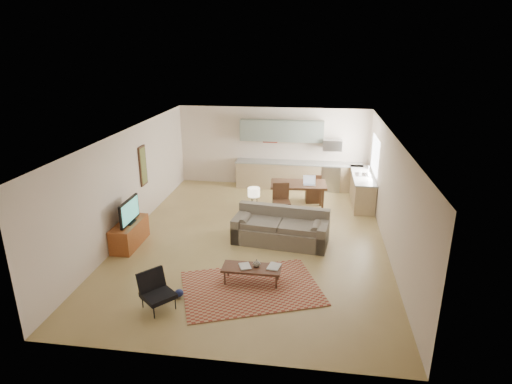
# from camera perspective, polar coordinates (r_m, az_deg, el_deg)

# --- Properties ---
(room) EXTENTS (9.00, 9.00, 9.00)m
(room) POSITION_cam_1_polar(r_m,az_deg,el_deg) (10.50, -0.23, 0.50)
(room) COLOR #9F854E
(room) RESTS_ON ground
(kitchen_counter_back) EXTENTS (4.26, 0.64, 0.92)m
(kitchen_counter_back) POSITION_cam_1_polar(r_m,az_deg,el_deg) (14.67, 5.61, 2.23)
(kitchen_counter_back) COLOR #A08861
(kitchen_counter_back) RESTS_ON ground
(kitchen_counter_right) EXTENTS (0.64, 2.26, 0.92)m
(kitchen_counter_right) POSITION_cam_1_polar(r_m,az_deg,el_deg) (13.61, 13.93, 0.39)
(kitchen_counter_right) COLOR #A08861
(kitchen_counter_right) RESTS_ON ground
(kitchen_range) EXTENTS (0.62, 0.62, 0.90)m
(kitchen_range) POSITION_cam_1_polar(r_m,az_deg,el_deg) (14.67, 9.91, 2.00)
(kitchen_range) COLOR #A5A8AD
(kitchen_range) RESTS_ON ground
(kitchen_microwave) EXTENTS (0.62, 0.40, 0.35)m
(kitchen_microwave) POSITION_cam_1_polar(r_m,az_deg,el_deg) (14.41, 10.15, 6.20)
(kitchen_microwave) COLOR #A5A8AD
(kitchen_microwave) RESTS_ON room
(upper_cabinets) EXTENTS (2.80, 0.34, 0.70)m
(upper_cabinets) POSITION_cam_1_polar(r_m,az_deg,el_deg) (14.49, 3.44, 8.15)
(upper_cabinets) COLOR slate
(upper_cabinets) RESTS_ON room
(window_right) EXTENTS (0.02, 1.40, 1.05)m
(window_right) POSITION_cam_1_polar(r_m,az_deg,el_deg) (13.35, 15.59, 4.76)
(window_right) COLOR white
(window_right) RESTS_ON room
(wall_art_left) EXTENTS (0.06, 0.42, 1.10)m
(wall_art_left) POSITION_cam_1_polar(r_m,az_deg,el_deg) (12.13, -14.81, 3.41)
(wall_art_left) COLOR olive
(wall_art_left) RESTS_ON room
(triptych) EXTENTS (1.70, 0.04, 0.50)m
(triptych) POSITION_cam_1_polar(r_m,az_deg,el_deg) (14.70, 1.90, 7.54)
(triptych) COLOR beige
(triptych) RESTS_ON room
(rug) EXTENTS (3.20, 2.72, 0.02)m
(rug) POSITION_cam_1_polar(r_m,az_deg,el_deg) (8.92, -0.66, -12.67)
(rug) COLOR maroon
(rug) RESTS_ON floor
(sofa) EXTENTS (2.54, 1.35, 0.84)m
(sofa) POSITION_cam_1_polar(r_m,az_deg,el_deg) (10.64, 3.30, -4.66)
(sofa) COLOR #685F52
(sofa) RESTS_ON floor
(coffee_table) EXTENTS (1.22, 0.49, 0.37)m
(coffee_table) POSITION_cam_1_polar(r_m,az_deg,el_deg) (9.02, -0.59, -10.99)
(coffee_table) COLOR #46281B
(coffee_table) RESTS_ON floor
(book_a) EXTENTS (0.42, 0.44, 0.03)m
(book_a) POSITION_cam_1_polar(r_m,az_deg,el_deg) (8.92, -2.20, -9.95)
(book_a) COLOR maroon
(book_a) RESTS_ON coffee_table
(book_b) EXTENTS (0.37, 0.42, 0.03)m
(book_b) POSITION_cam_1_polar(r_m,az_deg,el_deg) (8.97, 1.67, -9.78)
(book_b) COLOR navy
(book_b) RESTS_ON coffee_table
(vase) EXTENTS (0.22, 0.22, 0.16)m
(vase) POSITION_cam_1_polar(r_m,az_deg,el_deg) (8.92, 0.08, -9.43)
(vase) COLOR black
(vase) RESTS_ON coffee_table
(armchair) EXTENTS (0.87, 0.87, 0.71)m
(armchair) POSITION_cam_1_polar(r_m,az_deg,el_deg) (8.35, -12.93, -12.87)
(armchair) COLOR black
(armchair) RESTS_ON floor
(tv_credenza) EXTENTS (0.50, 1.30, 0.60)m
(tv_credenza) POSITION_cam_1_polar(r_m,az_deg,el_deg) (10.99, -16.50, -5.37)
(tv_credenza) COLOR brown
(tv_credenza) RESTS_ON floor
(tv) EXTENTS (0.10, 1.00, 0.60)m
(tv) POSITION_cam_1_polar(r_m,az_deg,el_deg) (10.74, -16.56, -2.48)
(tv) COLOR black
(tv) RESTS_ON tv_credenza
(console_table) EXTENTS (0.61, 0.46, 0.65)m
(console_table) POSITION_cam_1_polar(r_m,az_deg,el_deg) (11.42, -0.28, -3.41)
(console_table) COLOR #3E2517
(console_table) RESTS_ON floor
(table_lamp) EXTENTS (0.38, 0.38, 0.52)m
(table_lamp) POSITION_cam_1_polar(r_m,az_deg,el_deg) (11.21, -0.29, -0.64)
(table_lamp) COLOR beige
(table_lamp) RESTS_ON console_table
(dining_table) EXTENTS (1.69, 1.05, 0.82)m
(dining_table) POSITION_cam_1_polar(r_m,az_deg,el_deg) (12.78, 5.62, -0.58)
(dining_table) COLOR #3E2517
(dining_table) RESTS_ON floor
(dining_chair_near) EXTENTS (0.56, 0.58, 0.99)m
(dining_chair_near) POSITION_cam_1_polar(r_m,az_deg,el_deg) (12.09, 3.42, -1.29)
(dining_chair_near) COLOR #3E2517
(dining_chair_near) RESTS_ON floor
(dining_chair_far) EXTENTS (0.50, 0.52, 0.94)m
(dining_chair_far) POSITION_cam_1_polar(r_m,az_deg,el_deg) (13.46, 7.61, 0.62)
(dining_chair_far) COLOR #3E2517
(dining_chair_far) RESTS_ON floor
(laptop) EXTENTS (0.37, 0.29, 0.26)m
(laptop) POSITION_cam_1_polar(r_m,az_deg,el_deg) (12.50, 7.16, 1.51)
(laptop) COLOR #A5A8AD
(laptop) RESTS_ON dining_table
(soap_bottle) EXTENTS (0.10, 0.10, 0.19)m
(soap_bottle) POSITION_cam_1_polar(r_m,az_deg,el_deg) (13.30, 13.75, 2.47)
(soap_bottle) COLOR beige
(soap_bottle) RESTS_ON kitchen_counter_right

